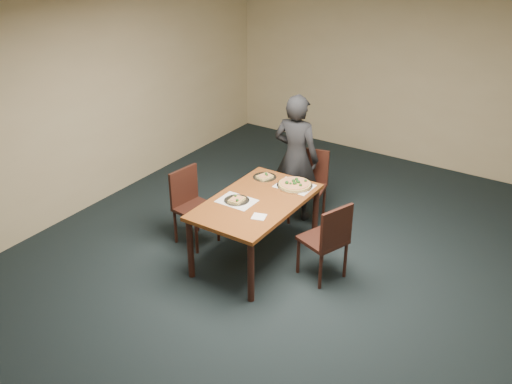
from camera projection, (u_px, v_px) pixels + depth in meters
The scene contains 13 objects.
ground at pixel (271, 286), 6.10m from camera, with size 8.00×8.00×0.00m, color black.
room_shell at pixel (274, 134), 5.30m from camera, with size 8.00×8.00×8.00m.
dining_table at pixel (256, 207), 6.29m from camera, with size 0.90×1.50×0.75m.
chair_far at pixel (309, 181), 7.20m from camera, with size 0.50×0.50×0.91m.
chair_left at pixel (191, 202), 6.71m from camera, with size 0.47×0.47×0.91m.
chair_right at pixel (328, 238), 6.00m from camera, with size 0.54×0.54×0.91m.
diner at pixel (296, 158), 7.10m from camera, with size 0.60×0.39×1.63m, color black.
placemat_main at pixel (295, 186), 6.55m from camera, with size 0.42×0.32×0.00m, color white.
placemat_near at pixel (237, 201), 6.22m from camera, with size 0.40×0.30×0.00m, color white.
pizza_pan at pixel (295, 184), 6.54m from camera, with size 0.41×0.41×0.07m.
slice_plate_near at pixel (237, 200), 6.22m from camera, with size 0.28×0.28×0.06m.
slice_plate_far at pixel (265, 177), 6.74m from camera, with size 0.28×0.28×0.06m.
napkin at pixel (259, 217), 5.91m from camera, with size 0.14×0.14×0.01m, color white.
Camera 1 is at (2.58, -4.24, 3.69)m, focal length 40.00 mm.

